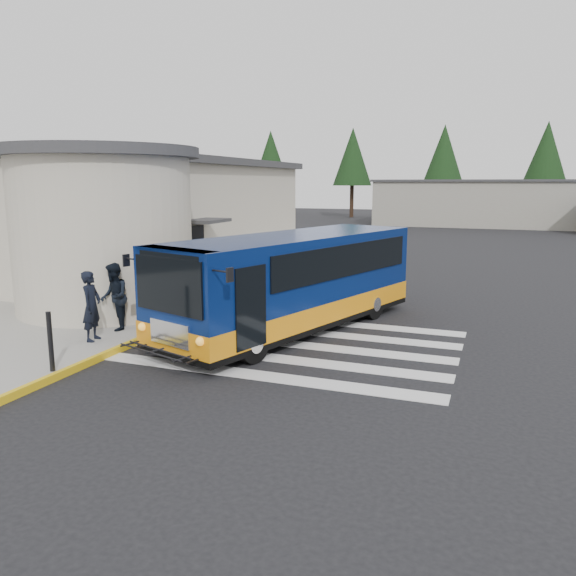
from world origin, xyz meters
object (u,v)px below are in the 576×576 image
(pedestrian_a, at_px, (92,306))
(bollard, at_px, (50,342))
(pedestrian_b, at_px, (114,297))
(transit_bus, at_px, (293,285))

(pedestrian_a, relative_size, bollard, 1.38)
(pedestrian_a, xyz_separation_m, bollard, (0.74, -2.14, -0.23))
(pedestrian_b, bearing_deg, transit_bus, 75.88)
(pedestrian_a, height_order, bollard, pedestrian_a)
(pedestrian_b, relative_size, bollard, 1.41)
(pedestrian_a, xyz_separation_m, pedestrian_b, (-0.14, 1.03, 0.02))
(transit_bus, relative_size, pedestrian_a, 5.49)
(transit_bus, xyz_separation_m, pedestrian_b, (-4.15, -2.13, -0.20))
(transit_bus, height_order, pedestrian_a, transit_bus)
(transit_bus, bearing_deg, pedestrian_b, -134.96)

